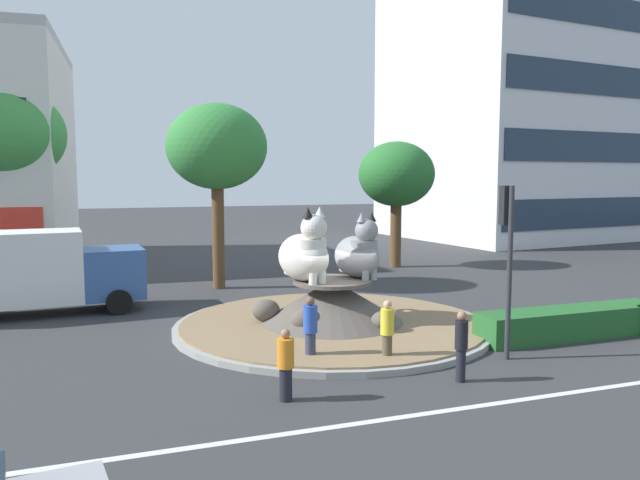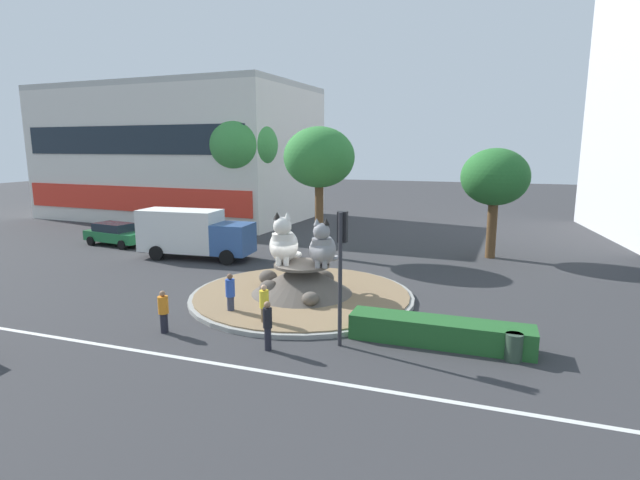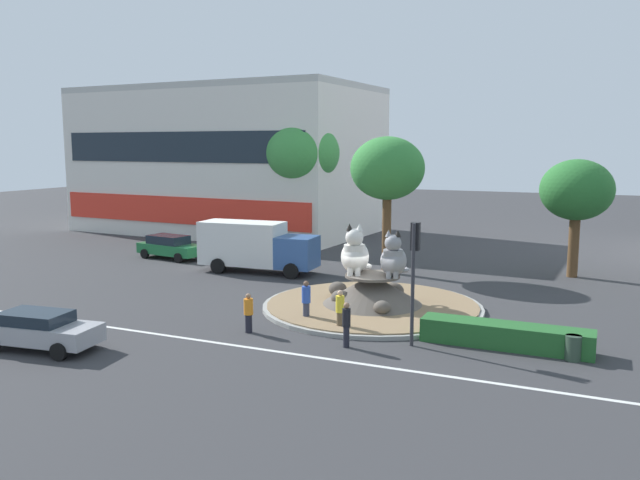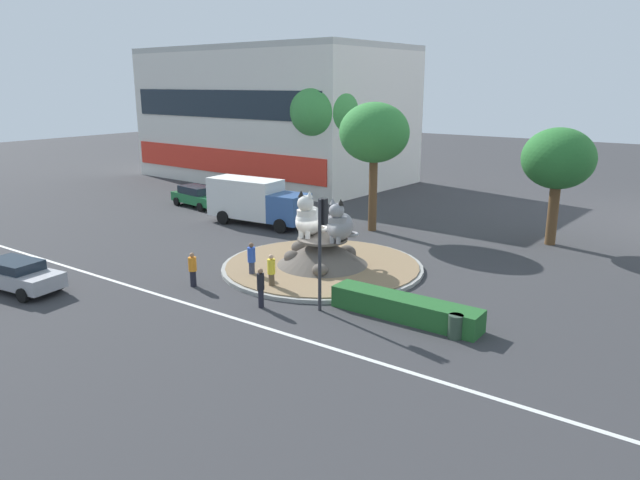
{
  "view_description": "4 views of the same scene",
  "coord_description": "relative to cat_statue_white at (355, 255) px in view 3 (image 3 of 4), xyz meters",
  "views": [
    {
      "loc": [
        -7.01,
        -18.48,
        4.95
      ],
      "look_at": [
        -0.66,
        -0.67,
        2.98
      ],
      "focal_mm": 34.94,
      "sensor_mm": 36.0,
      "label": 1
    },
    {
      "loc": [
        7.95,
        -20.23,
        6.82
      ],
      "look_at": [
        0.49,
        1.11,
        2.52
      ],
      "focal_mm": 27.68,
      "sensor_mm": 36.0,
      "label": 2
    },
    {
      "loc": [
        9.75,
        -27.74,
        7.53
      ],
      "look_at": [
        -2.88,
        0.49,
        2.98
      ],
      "focal_mm": 36.39,
      "sensor_mm": 36.0,
      "label": 3
    },
    {
      "loc": [
        16.71,
        -23.36,
        9.11
      ],
      "look_at": [
        0.43,
        -0.8,
        1.73
      ],
      "focal_mm": 33.26,
      "sensor_mm": 36.0,
      "label": 4
    }
  ],
  "objects": [
    {
      "name": "ground_plane",
      "position": [
        0.89,
        -0.04,
        -2.47
      ],
      "size": [
        160.0,
        160.0,
        0.0
      ],
      "primitive_type": "plane",
      "color": "#333335"
    },
    {
      "name": "lane_centreline",
      "position": [
        0.89,
        -7.47,
        -2.47
      ],
      "size": [
        112.0,
        0.2,
        0.01
      ],
      "primitive_type": "cube",
      "color": "silver",
      "rests_on": "ground"
    },
    {
      "name": "roundabout_island",
      "position": [
        0.88,
        -0.04,
        -1.9
      ],
      "size": [
        10.18,
        10.18,
        1.6
      ],
      "color": "gray",
      "rests_on": "ground"
    },
    {
      "name": "cat_statue_white",
      "position": [
        0.0,
        0.0,
        0.0
      ],
      "size": [
        1.88,
        2.66,
        2.38
      ],
      "rotation": [
        0.0,
        0.0,
        -1.26
      ],
      "color": "silver",
      "rests_on": "roundabout_island"
    },
    {
      "name": "cat_statue_grey",
      "position": [
        1.86,
        0.05,
        -0.08
      ],
      "size": [
        1.61,
        2.3,
        2.17
      ],
      "rotation": [
        0.0,
        0.0,
        -1.33
      ],
      "color": "gray",
      "rests_on": "roundabout_island"
    },
    {
      "name": "traffic_light_mast",
      "position": [
        4.15,
        -4.66,
        0.8
      ],
      "size": [
        0.32,
        0.46,
        4.68
      ],
      "rotation": [
        0.0,
        0.0,
        1.56
      ],
      "color": "#2D2D33",
      "rests_on": "ground"
    },
    {
      "name": "shophouse_block",
      "position": [
        -20.19,
        21.3,
        3.71
      ],
      "size": [
        25.52,
        15.03,
        12.37
      ],
      "rotation": [
        0.0,
        0.0,
        -0.05
      ],
      "color": "silver",
      "rests_on": "ground"
    },
    {
      "name": "clipped_hedge_strip",
      "position": [
        7.41,
        -3.52,
        -2.02
      ],
      "size": [
        6.28,
        1.2,
        0.9
      ],
      "primitive_type": "cube",
      "color": "#235B28",
      "rests_on": "ground"
    },
    {
      "name": "broadleaf_tree_behind_island",
      "position": [
        8.95,
        11.55,
        2.47
      ],
      "size": [
        4.06,
        4.06,
        6.74
      ],
      "color": "brown",
      "rests_on": "ground"
    },
    {
      "name": "second_tree_near_tower",
      "position": [
        -1.23,
        8.38,
        3.64
      ],
      "size": [
        4.33,
        4.33,
        8.02
      ],
      "color": "brown",
      "rests_on": "ground"
    },
    {
      "name": "third_tree_left",
      "position": [
        -10.19,
        15.67,
        4.44
      ],
      "size": [
        5.47,
        5.47,
        9.26
      ],
      "color": "brown",
      "rests_on": "ground"
    },
    {
      "name": "pedestrian_blue_shirt",
      "position": [
        -0.96,
        -3.29,
        -1.54
      ],
      "size": [
        0.38,
        0.38,
        1.77
      ],
      "rotation": [
        0.0,
        0.0,
        2.8
      ],
      "color": "#33384C",
      "rests_on": "ground"
    },
    {
      "name": "pedestrian_orange_shirt",
      "position": [
        -2.37,
        -5.76,
        -1.63
      ],
      "size": [
        0.38,
        0.38,
        1.61
      ],
      "rotation": [
        0.0,
        0.0,
        3.35
      ],
      "color": "black",
      "rests_on": "ground"
    },
    {
      "name": "pedestrian_black_shirt",
      "position": [
        1.96,
        -5.95,
        -1.54
      ],
      "size": [
        0.31,
        0.31,
        1.72
      ],
      "rotation": [
        0.0,
        0.0,
        3.64
      ],
      "color": "black",
      "rests_on": "ground"
    },
    {
      "name": "pedestrian_yellow_shirt",
      "position": [
        0.92,
        -4.05,
        -1.58
      ],
      "size": [
        0.36,
        0.36,
        1.69
      ],
      "rotation": [
        0.0,
        0.0,
        4.33
      ],
      "color": "brown",
      "rests_on": "ground"
    },
    {
      "name": "sedan_on_far_lane",
      "position": [
        -8.32,
        -10.81,
        -1.71
      ],
      "size": [
        4.59,
        2.41,
        1.42
      ],
      "rotation": [
        0.0,
        0.0,
        0.13
      ],
      "color": "#99999E",
      "rests_on": "ground"
    },
    {
      "name": "hatchback_near_shophouse",
      "position": [
        -15.89,
        7.07,
        -1.66
      ],
      "size": [
        4.89,
        2.53,
        1.56
      ],
      "rotation": [
        0.0,
        0.0,
        -0.14
      ],
      "color": "#1E6B38",
      "rests_on": "ground"
    },
    {
      "name": "delivery_box_truck",
      "position": [
        -8.38,
        5.3,
        -0.86
      ],
      "size": [
        7.2,
        2.9,
        3.0
      ],
      "rotation": [
        0.0,
        0.0,
        0.07
      ],
      "color": "#335693",
      "rests_on": "ground"
    },
    {
      "name": "litter_bin",
      "position": [
        9.81,
        -4.08,
        -2.02
      ],
      "size": [
        0.56,
        0.56,
        0.9
      ],
      "color": "#2D4233",
      "rests_on": "ground"
    }
  ]
}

